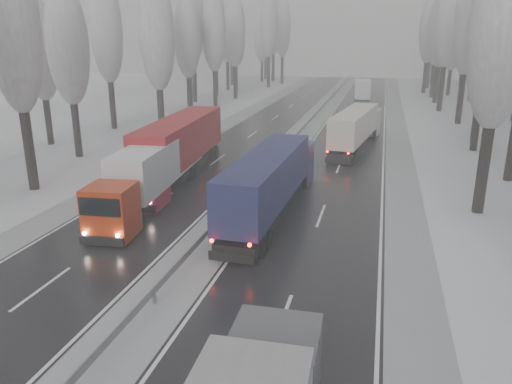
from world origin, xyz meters
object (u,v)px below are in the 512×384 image
at_px(box_truck_distant, 362,89).
at_px(truck_red_white, 155,167).
at_px(truck_cream_box, 357,126).
at_px(truck_red_red, 176,146).
at_px(truck_blue_box, 272,178).

bearing_deg(box_truck_distant, truck_red_white, -104.28).
bearing_deg(truck_cream_box, truck_red_white, -113.80).
bearing_deg(truck_red_red, box_truck_distant, 74.78).
xyz_separation_m(box_truck_distant, truck_red_red, (-10.99, -55.78, 0.99)).
relative_size(truck_blue_box, box_truck_distant, 1.82).
relative_size(truck_blue_box, truck_cream_box, 1.05).
distance_m(truck_cream_box, box_truck_distant, 41.48).
bearing_deg(truck_red_red, truck_cream_box, 45.17).
xyz_separation_m(truck_red_white, truck_red_red, (-0.56, 4.93, 0.33)).
bearing_deg(truck_red_white, truck_cream_box, 53.40).
distance_m(truck_cream_box, truck_red_white, 22.59).
bearing_deg(truck_cream_box, box_truck_distant, 99.55).
xyz_separation_m(truck_blue_box, truck_red_white, (-7.97, 0.87, -0.06)).
bearing_deg(truck_blue_box, truck_red_white, 175.56).
height_order(truck_blue_box, box_truck_distant, truck_blue_box).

